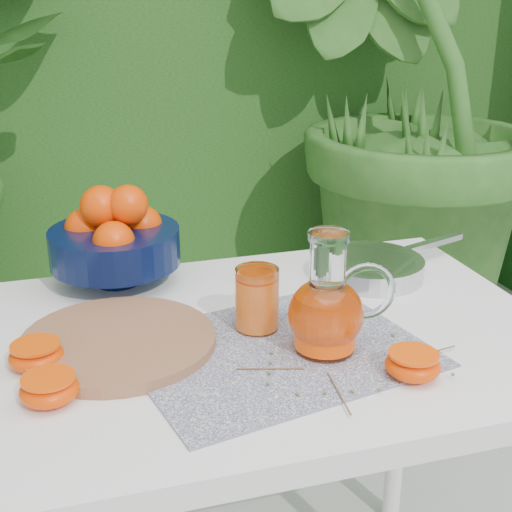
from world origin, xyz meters
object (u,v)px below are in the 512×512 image
object	(u,v)px
cutting_board	(118,342)
fruit_bowl	(115,238)
juice_pitcher	(327,310)
saute_pan	(371,266)
white_table	(259,374)

from	to	relation	value
cutting_board	fruit_bowl	xyz separation A→B (m)	(0.03, 0.28, 0.08)
fruit_bowl	juice_pitcher	bearing A→B (deg)	-53.28
fruit_bowl	saute_pan	xyz separation A→B (m)	(0.49, -0.12, -0.07)
white_table	juice_pitcher	distance (m)	0.20
saute_pan	cutting_board	bearing A→B (deg)	-163.20
saute_pan	juice_pitcher	bearing A→B (deg)	-127.57
cutting_board	juice_pitcher	bearing A→B (deg)	-18.80
juice_pitcher	saute_pan	size ratio (longest dim) A/B	0.51
juice_pitcher	cutting_board	bearing A→B (deg)	161.20
white_table	juice_pitcher	xyz separation A→B (m)	(0.08, -0.10, 0.15)
cutting_board	fruit_bowl	size ratio (longest dim) A/B	1.14
juice_pitcher	saute_pan	distance (m)	0.34
fruit_bowl	juice_pitcher	xyz separation A→B (m)	(0.29, -0.38, -0.02)
cutting_board	saute_pan	xyz separation A→B (m)	(0.52, 0.16, 0.01)
juice_pitcher	saute_pan	world-z (taller)	juice_pitcher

